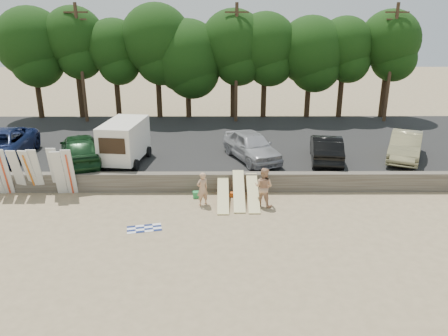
% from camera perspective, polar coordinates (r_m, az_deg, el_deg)
% --- Properties ---
extents(ground, '(120.00, 120.00, 0.00)m').
position_cam_1_polar(ground, '(20.54, -2.69, -6.18)').
color(ground, tan).
rests_on(ground, ground).
extents(seawall, '(44.00, 0.50, 1.00)m').
position_cam_1_polar(seawall, '(23.10, -2.42, -1.83)').
color(seawall, '#6B6356').
rests_on(seawall, ground).
extents(parking_lot, '(44.00, 14.50, 0.70)m').
position_cam_1_polar(parking_lot, '(30.24, -1.93, 3.09)').
color(parking_lot, '#282828').
rests_on(parking_lot, ground).
extents(treeline, '(33.68, 5.93, 9.08)m').
position_cam_1_polar(treeline, '(36.18, -2.76, 15.71)').
color(treeline, '#382616').
rests_on(treeline, parking_lot).
extents(utility_poles, '(25.80, 0.26, 9.00)m').
position_cam_1_polar(utility_poles, '(34.69, 1.63, 13.77)').
color(utility_poles, '#473321').
rests_on(utility_poles, parking_lot).
extents(box_trailer, '(2.58, 4.05, 2.45)m').
position_cam_1_polar(box_trailer, '(25.66, -12.88, 3.58)').
color(box_trailer, white).
rests_on(box_trailer, parking_lot).
extents(car_1, '(3.76, 5.72, 1.81)m').
position_cam_1_polar(car_1, '(26.28, -18.26, 2.39)').
color(car_1, '#133419').
rests_on(car_1, parking_lot).
extents(car_2, '(3.71, 5.33, 1.68)m').
position_cam_1_polar(car_2, '(25.80, 3.61, 2.91)').
color(car_2, '#A2A1A6').
rests_on(car_2, parking_lot).
extents(car_3, '(2.36, 4.97, 1.57)m').
position_cam_1_polar(car_3, '(26.14, 13.18, 2.52)').
color(car_3, black).
rests_on(car_3, parking_lot).
extents(car_4, '(3.58, 5.11, 1.60)m').
position_cam_1_polar(car_4, '(27.99, 22.60, 2.66)').
color(car_4, tan).
rests_on(car_4, parking_lot).
extents(surfboard_upright_2, '(0.53, 0.63, 2.55)m').
position_cam_1_polar(surfboard_upright_2, '(24.93, -26.75, -0.46)').
color(surfboard_upright_2, silver).
rests_on(surfboard_upright_2, ground).
extents(surfboard_upright_3, '(0.54, 0.82, 2.51)m').
position_cam_1_polar(surfboard_upright_3, '(24.72, -25.38, -0.45)').
color(surfboard_upright_3, silver).
rests_on(surfboard_upright_3, ground).
extents(surfboard_upright_4, '(0.63, 0.90, 2.50)m').
position_cam_1_polar(surfboard_upright_4, '(24.49, -24.05, -0.44)').
color(surfboard_upright_4, silver).
rests_on(surfboard_upright_4, ground).
extents(surfboard_upright_5, '(0.51, 0.70, 2.53)m').
position_cam_1_polar(surfboard_upright_5, '(24.35, -23.31, -0.41)').
color(surfboard_upright_5, silver).
rests_on(surfboard_upright_5, ground).
extents(surfboard_upright_6, '(0.51, 0.55, 2.57)m').
position_cam_1_polar(surfboard_upright_6, '(24.05, -21.18, -0.32)').
color(surfboard_upright_6, silver).
rests_on(surfboard_upright_6, ground).
extents(surfboard_upright_7, '(0.55, 0.68, 2.55)m').
position_cam_1_polar(surfboard_upright_7, '(23.63, -19.55, -0.48)').
color(surfboard_upright_7, silver).
rests_on(surfboard_upright_7, ground).
extents(surfboard_upright_8, '(0.61, 0.86, 2.51)m').
position_cam_1_polar(surfboard_upright_8, '(23.71, -20.76, -0.62)').
color(surfboard_upright_8, silver).
rests_on(surfboard_upright_8, ground).
extents(surfboard_low_0, '(0.56, 2.91, 0.88)m').
position_cam_1_polar(surfboard_low_0, '(21.65, -0.13, -3.48)').
color(surfboard_low_0, beige).
rests_on(surfboard_low_0, ground).
extents(surfboard_low_1, '(0.56, 2.81, 1.18)m').
position_cam_1_polar(surfboard_low_1, '(21.73, 1.95, -2.98)').
color(surfboard_low_1, beige).
rests_on(surfboard_low_1, ground).
extents(surfboard_low_2, '(0.56, 2.87, 1.02)m').
position_cam_1_polar(surfboard_low_2, '(21.74, 3.79, -3.23)').
color(surfboard_low_2, beige).
rests_on(surfboard_low_2, ground).
extents(beachgoer_a, '(0.74, 0.66, 1.69)m').
position_cam_1_polar(beachgoer_a, '(21.30, -2.84, -2.73)').
color(beachgoer_a, tan).
rests_on(beachgoer_a, ground).
extents(beachgoer_b, '(1.19, 1.10, 1.95)m').
position_cam_1_polar(beachgoer_b, '(21.23, 5.20, -2.49)').
color(beachgoer_b, tan).
rests_on(beachgoer_b, ground).
extents(cooler, '(0.41, 0.34, 0.32)m').
position_cam_1_polar(cooler, '(22.41, -3.59, -3.48)').
color(cooler, green).
rests_on(cooler, ground).
extents(gear_bag, '(0.35, 0.31, 0.22)m').
position_cam_1_polar(gear_bag, '(22.50, 1.18, -3.49)').
color(gear_bag, orange).
rests_on(gear_bag, ground).
extents(beach_towel, '(1.78, 1.78, 0.00)m').
position_cam_1_polar(beach_towel, '(19.63, -10.37, -7.77)').
color(beach_towel, white).
rests_on(beach_towel, ground).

